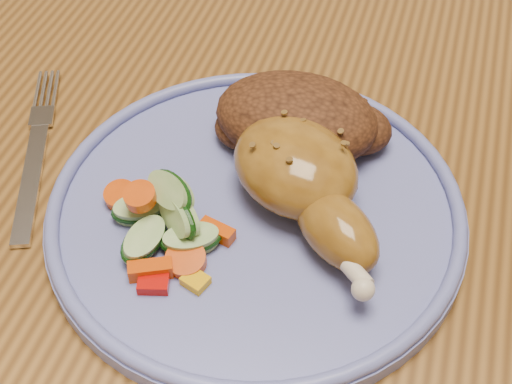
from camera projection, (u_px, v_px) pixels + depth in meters
dining_table at (327, 221)px, 0.61m from camera, size 0.90×1.40×0.75m
chair_far at (404, 6)px, 1.14m from camera, size 0.42×0.42×0.91m
plate at (256, 212)px, 0.50m from camera, size 0.29×0.29×0.01m
plate_rim at (256, 202)px, 0.49m from camera, size 0.29×0.29×0.01m
chicken_leg at (305, 181)px, 0.48m from camera, size 0.14×0.15×0.05m
rice_pilaf at (300, 120)px, 0.52m from camera, size 0.13×0.09×0.05m
vegetable_pile at (163, 222)px, 0.47m from camera, size 0.10×0.09×0.05m
fork at (35, 156)px, 0.54m from camera, size 0.08×0.16×0.00m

